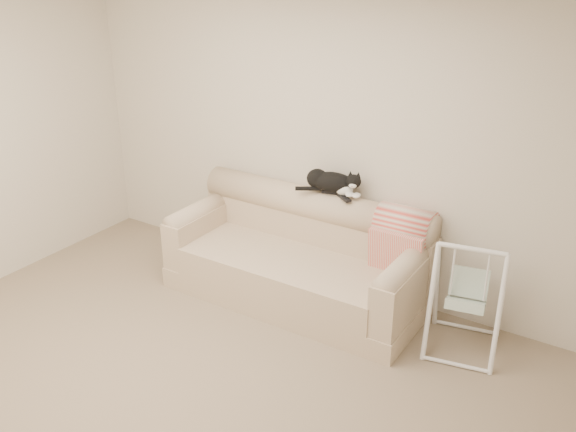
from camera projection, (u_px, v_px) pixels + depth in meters
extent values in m
plane|color=#7E6F59|center=(181.00, 399.00, 4.34)|extent=(5.00, 5.00, 0.00)
cube|color=beige|center=(329.00, 141.00, 5.37)|extent=(5.00, 0.04, 2.60)
cube|color=#B6A98C|center=(294.00, 289.00, 5.51)|extent=(2.20, 0.90, 0.18)
cube|color=#B6A98C|center=(287.00, 273.00, 5.34)|extent=(1.80, 0.68, 0.24)
cube|color=#B6A98C|center=(315.00, 239.00, 5.64)|extent=(2.20, 0.22, 0.50)
cylinder|color=#B6A98C|center=(316.00, 205.00, 5.51)|extent=(2.16, 0.28, 0.28)
cube|color=#B6A98C|center=(203.00, 231.00, 5.88)|extent=(0.20, 0.88, 0.42)
cylinder|color=#B6A98C|center=(202.00, 210.00, 5.79)|extent=(0.18, 0.84, 0.18)
cube|color=#B6A98C|center=(404.00, 290.00, 4.90)|extent=(0.20, 0.88, 0.42)
cylinder|color=#B6A98C|center=(406.00, 266.00, 4.82)|extent=(0.18, 0.84, 0.18)
cube|color=black|center=(332.00, 192.00, 5.36)|extent=(0.19, 0.09, 0.02)
cube|color=gray|center=(333.00, 191.00, 5.36)|extent=(0.11, 0.06, 0.01)
cube|color=black|center=(344.00, 198.00, 5.25)|extent=(0.17, 0.14, 0.02)
ellipsoid|color=black|center=(333.00, 182.00, 5.32)|extent=(0.42, 0.26, 0.17)
ellipsoid|color=black|center=(317.00, 179.00, 5.37)|extent=(0.21, 0.20, 0.17)
ellipsoid|color=white|center=(344.00, 189.00, 5.28)|extent=(0.17, 0.13, 0.11)
ellipsoid|color=black|center=(354.00, 181.00, 5.21)|extent=(0.14, 0.15, 0.11)
ellipsoid|color=white|center=(353.00, 185.00, 5.17)|extent=(0.07, 0.06, 0.05)
sphere|color=#BF7272|center=(352.00, 186.00, 5.15)|extent=(0.01, 0.01, 0.01)
cone|color=black|center=(350.00, 174.00, 5.21)|extent=(0.07, 0.07, 0.06)
cone|color=black|center=(358.00, 175.00, 5.19)|extent=(0.05, 0.06, 0.06)
sphere|color=olive|center=(350.00, 182.00, 5.17)|extent=(0.02, 0.02, 0.02)
sphere|color=olive|center=(355.00, 183.00, 5.16)|extent=(0.02, 0.02, 0.02)
ellipsoid|color=white|center=(350.00, 194.00, 5.23)|extent=(0.09, 0.10, 0.04)
ellipsoid|color=white|center=(356.00, 195.00, 5.21)|extent=(0.09, 0.10, 0.04)
cylinder|color=black|center=(308.00, 189.00, 5.36)|extent=(0.20, 0.14, 0.04)
cylinder|color=#D9473C|center=(406.00, 226.00, 5.10)|extent=(0.45, 0.33, 0.33)
cube|color=#D9473C|center=(395.00, 257.00, 5.05)|extent=(0.45, 0.09, 0.42)
cylinder|color=white|center=(430.00, 302.00, 4.69)|extent=(0.09, 0.30, 0.85)
cylinder|color=white|center=(436.00, 286.00, 4.91)|extent=(0.09, 0.30, 0.85)
cylinder|color=white|center=(499.00, 315.00, 4.53)|extent=(0.09, 0.30, 0.85)
cylinder|color=white|center=(502.00, 298.00, 4.75)|extent=(0.09, 0.30, 0.85)
cylinder|color=white|center=(473.00, 249.00, 4.55)|extent=(0.48, 0.13, 0.04)
cylinder|color=white|center=(455.00, 364.00, 4.66)|extent=(0.48, 0.12, 0.03)
cylinder|color=white|center=(465.00, 327.00, 5.10)|extent=(0.48, 0.12, 0.03)
cube|color=white|center=(465.00, 305.00, 4.71)|extent=(0.32, 0.30, 0.16)
cube|color=white|center=(469.00, 283.00, 4.75)|extent=(0.30, 0.18, 0.22)
cylinder|color=white|center=(453.00, 271.00, 4.67)|extent=(0.01, 0.01, 0.40)
cylinder|color=white|center=(487.00, 277.00, 4.59)|extent=(0.01, 0.01, 0.40)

